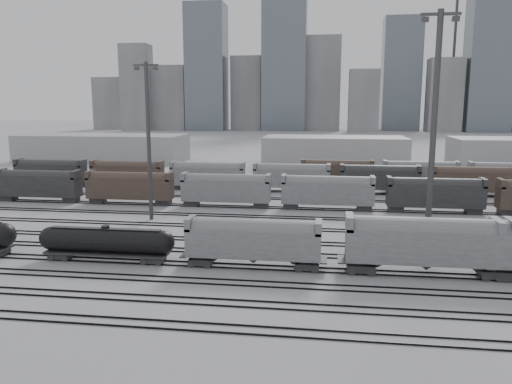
# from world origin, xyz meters

# --- Properties ---
(ground) EXTENTS (900.00, 900.00, 0.00)m
(ground) POSITION_xyz_m (0.00, 0.00, 0.00)
(ground) COLOR silver
(ground) RESTS_ON ground
(tracks) EXTENTS (220.00, 71.50, 0.16)m
(tracks) POSITION_xyz_m (0.00, 17.50, 0.08)
(tracks) COLOR black
(tracks) RESTS_ON ground
(tank_car_b) EXTENTS (15.59, 2.60, 3.85)m
(tank_car_b) POSITION_xyz_m (-16.29, 1.00, 2.23)
(tank_car_b) COLOR #232325
(tank_car_b) RESTS_ON ground
(hopper_car_a) EXTENTS (14.33, 2.85, 5.12)m
(hopper_car_a) POSITION_xyz_m (0.16, 1.00, 3.17)
(hopper_car_a) COLOR #232325
(hopper_car_a) RESTS_ON ground
(hopper_car_b) EXTENTS (16.40, 3.26, 5.87)m
(hopper_car_b) POSITION_xyz_m (17.93, 1.00, 3.62)
(hopper_car_b) COLOR #232325
(hopper_car_b) RESTS_ON ground
(light_mast_b) EXTENTS (3.71, 0.59, 23.17)m
(light_mast_b) POSITION_xyz_m (-18.35, 21.19, 12.29)
(light_mast_b) COLOR #3C3C3F
(light_mast_b) RESTS_ON ground
(light_mast_c) EXTENTS (4.44, 0.71, 27.76)m
(light_mast_c) POSITION_xyz_m (20.01, 11.62, 14.73)
(light_mast_c) COLOR #3C3C3F
(light_mast_c) RESTS_ON ground
(bg_string_near) EXTENTS (151.00, 3.00, 5.60)m
(bg_string_near) POSITION_xyz_m (8.00, 32.00, 2.80)
(bg_string_near) COLOR gray
(bg_string_near) RESTS_ON ground
(bg_string_mid) EXTENTS (151.00, 3.00, 5.60)m
(bg_string_mid) POSITION_xyz_m (18.00, 48.00, 2.80)
(bg_string_mid) COLOR #232325
(bg_string_mid) RESTS_ON ground
(bg_string_far) EXTENTS (66.00, 3.00, 5.60)m
(bg_string_far) POSITION_xyz_m (35.50, 56.00, 2.80)
(bg_string_far) COLOR brown
(bg_string_far) RESTS_ON ground
(warehouse_left) EXTENTS (50.00, 18.00, 8.00)m
(warehouse_left) POSITION_xyz_m (-60.00, 95.00, 4.00)
(warehouse_left) COLOR #A8A9AB
(warehouse_left) RESTS_ON ground
(warehouse_mid) EXTENTS (40.00, 18.00, 8.00)m
(warehouse_mid) POSITION_xyz_m (10.00, 95.00, 4.00)
(warehouse_mid) COLOR #A8A9AB
(warehouse_mid) RESTS_ON ground
(skyline) EXTENTS (316.00, 22.40, 95.00)m
(skyline) POSITION_xyz_m (10.84, 280.00, 34.73)
(skyline) COLOR #99999C
(skyline) RESTS_ON ground
(crane_left) EXTENTS (42.00, 1.80, 100.00)m
(crane_left) POSITION_xyz_m (-28.74, 305.00, 57.39)
(crane_left) COLOR #3C3C3F
(crane_left) RESTS_ON ground
(crane_right) EXTENTS (42.00, 1.80, 100.00)m
(crane_right) POSITION_xyz_m (91.26, 305.00, 57.39)
(crane_right) COLOR #3C3C3F
(crane_right) RESTS_ON ground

